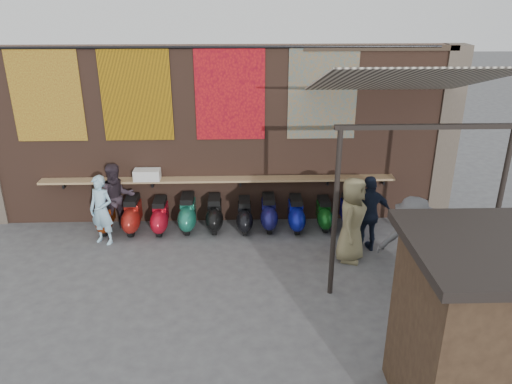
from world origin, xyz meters
TOP-DOWN VIEW (x-y plane):
  - ground at (0.00, 0.00)m, footprint 70.00×70.00m
  - brick_wall at (0.00, 2.70)m, footprint 10.00×0.40m
  - pier_right at (5.20, 2.70)m, footprint 0.50×0.50m
  - eating_counter at (0.00, 2.33)m, footprint 8.00×0.32m
  - shelf_box at (-1.59, 2.30)m, footprint 0.58×0.31m
  - tapestry_redgold at (-3.60, 2.48)m, footprint 1.50×0.02m
  - tapestry_sun at (-1.70, 2.48)m, footprint 1.50×0.02m
  - tapestry_orange at (0.30, 2.48)m, footprint 1.50×0.02m
  - tapestry_multi at (2.30, 2.48)m, footprint 1.50×0.02m
  - hang_rail at (0.00, 2.47)m, footprint 9.50×0.06m
  - scooter_stool_0 at (-2.53, 2.01)m, footprint 0.33×0.73m
  - scooter_stool_1 at (-1.93, 2.00)m, footprint 0.38×0.84m
  - scooter_stool_2 at (-1.31, 1.96)m, footprint 0.36×0.80m
  - scooter_stool_3 at (-0.70, 2.04)m, footprint 0.38×0.84m
  - scooter_stool_4 at (-0.09, 2.03)m, footprint 0.36×0.81m
  - scooter_stool_5 at (0.58, 1.96)m, footprint 0.35×0.77m
  - scooter_stool_6 at (1.13, 2.04)m, footprint 0.36×0.81m
  - scooter_stool_7 at (1.75, 1.96)m, footprint 0.36×0.80m
  - scooter_stool_8 at (2.39, 2.03)m, footprint 0.33×0.73m
  - scooter_stool_9 at (2.96, 2.01)m, footprint 0.35×0.78m
  - diner_left at (-2.45, 1.48)m, footprint 0.66×0.56m
  - diner_right at (-2.23, 2.00)m, footprint 0.97×0.89m
  - shopper_navy at (3.12, 0.96)m, footprint 1.02×0.55m
  - shopper_grey at (3.47, -0.56)m, footprint 1.36×1.24m
  - shopper_tan at (2.69, 0.59)m, footprint 0.87×1.02m
  - market_stall at (3.62, -3.41)m, footprint 2.20×1.66m
  - stall_sign at (3.63, -2.55)m, footprint 1.20×0.05m
  - stall_shelf at (3.63, -2.55)m, footprint 1.82×0.11m
  - awning_canvas at (3.50, 0.90)m, footprint 3.20×3.28m
  - awning_ledger at (3.50, 2.49)m, footprint 3.30×0.08m
  - awning_header at (3.50, -0.60)m, footprint 3.00×0.08m
  - awning_post_left at (2.10, -0.60)m, footprint 0.09×0.09m
  - awning_post_right at (4.90, -0.60)m, footprint 0.09×0.09m

SIDE VIEW (x-z plane):
  - ground at x=0.00m, z-range 0.00..0.00m
  - scooter_stool_8 at x=2.39m, z-range 0.00..0.70m
  - scooter_stool_0 at x=-2.53m, z-range 0.00..0.70m
  - scooter_stool_5 at x=0.58m, z-range 0.00..0.73m
  - scooter_stool_9 at x=2.96m, z-range 0.00..0.74m
  - scooter_stool_2 at x=-1.31m, z-range 0.00..0.76m
  - scooter_stool_7 at x=1.75m, z-range 0.00..0.76m
  - scooter_stool_6 at x=1.13m, z-range 0.00..0.77m
  - scooter_stool_4 at x=-0.09m, z-range 0.00..0.77m
  - scooter_stool_1 at x=-1.93m, z-range 0.00..0.79m
  - scooter_stool_3 at x=-0.70m, z-range 0.00..0.80m
  - diner_left at x=-2.45m, z-range 0.00..1.53m
  - diner_right at x=-2.23m, z-range 0.00..1.61m
  - shopper_navy at x=3.12m, z-range 0.00..1.65m
  - stall_shelf at x=3.63m, z-range 0.84..0.90m
  - shopper_tan at x=2.69m, z-range 0.00..1.76m
  - shopper_grey at x=3.47m, z-range 0.00..1.84m
  - eating_counter at x=0.00m, z-range 1.08..1.12m
  - market_stall at x=3.62m, z-range 0.00..2.38m
  - shelf_box at x=-1.59m, z-range 1.12..1.36m
  - awning_post_left at x=2.10m, z-range 0.00..3.10m
  - awning_post_right at x=4.90m, z-range 0.00..3.10m
  - stall_sign at x=3.63m, z-range 1.48..1.98m
  - brick_wall at x=0.00m, z-range 0.00..4.00m
  - pier_right at x=5.20m, z-range 0.00..4.00m
  - tapestry_redgold at x=-3.60m, z-range 2.00..4.00m
  - tapestry_sun at x=-1.70m, z-range 2.00..4.00m
  - tapestry_orange at x=0.30m, z-range 2.00..4.00m
  - tapestry_multi at x=2.30m, z-range 2.00..4.00m
  - awning_header at x=3.50m, z-range 3.04..3.12m
  - awning_canvas at x=3.50m, z-range 3.07..4.03m
  - awning_ledger at x=3.50m, z-range 3.89..4.01m
  - hang_rail at x=0.00m, z-range 3.95..4.01m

